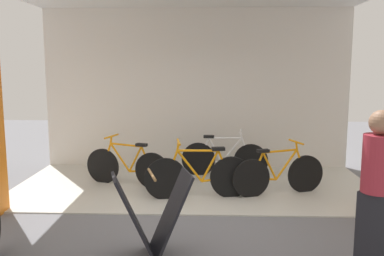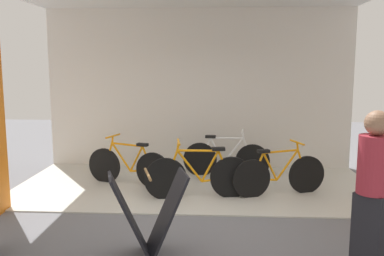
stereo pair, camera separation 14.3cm
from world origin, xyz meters
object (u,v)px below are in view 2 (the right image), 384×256
object	(u,v)px
bicycle_inside_3	(226,158)
sandwich_board_sign	(148,215)
bicycle_inside_2	(279,175)
pedestrian_3	(372,197)
bicycle_inside_0	(128,166)
bicycle_inside_1	(199,176)

from	to	relation	value
bicycle_inside_3	sandwich_board_sign	world-z (taller)	sandwich_board_sign
bicycle_inside_3	sandwich_board_sign	xyz separation A→B (m)	(-0.92, -3.41, 0.11)
sandwich_board_sign	bicycle_inside_2	bearing A→B (deg)	52.20
pedestrian_3	bicycle_inside_0	bearing A→B (deg)	133.34
bicycle_inside_0	bicycle_inside_3	size ratio (longest dim) A/B	0.94
bicycle_inside_2	sandwich_board_sign	world-z (taller)	sandwich_board_sign
pedestrian_3	bicycle_inside_3	bearing A→B (deg)	108.44
bicycle_inside_0	bicycle_inside_1	world-z (taller)	bicycle_inside_1
sandwich_board_sign	pedestrian_3	distance (m)	2.32
bicycle_inside_1	bicycle_inside_2	distance (m)	1.32
bicycle_inside_0	bicycle_inside_1	size ratio (longest dim) A/B	0.91
pedestrian_3	sandwich_board_sign	bearing A→B (deg)	167.44
bicycle_inside_2	pedestrian_3	size ratio (longest dim) A/B	0.91
bicycle_inside_3	pedestrian_3	world-z (taller)	pedestrian_3
bicycle_inside_3	bicycle_inside_2	bearing A→B (deg)	-53.11
bicycle_inside_1	sandwich_board_sign	xyz separation A→B (m)	(-0.47, -2.04, 0.10)
bicycle_inside_1	pedestrian_3	bearing A→B (deg)	-55.39
bicycle_inside_1	bicycle_inside_3	bearing A→B (deg)	71.64
bicycle_inside_0	pedestrian_3	bearing A→B (deg)	-46.66
bicycle_inside_0	bicycle_inside_2	distance (m)	2.61
bicycle_inside_0	sandwich_board_sign	size ratio (longest dim) A/B	1.62
bicycle_inside_2	pedestrian_3	bearing A→B (deg)	-80.67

